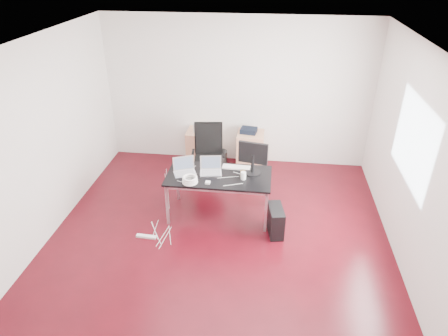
# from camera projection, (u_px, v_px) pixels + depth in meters

# --- Properties ---
(room_shell) EXTENTS (5.00, 5.00, 5.00)m
(room_shell) POSITION_uv_depth(u_px,v_px,m) (222.00, 152.00, 5.32)
(room_shell) COLOR #3A060E
(room_shell) RESTS_ON ground
(desk) EXTENTS (1.60, 0.80, 0.73)m
(desk) POSITION_uv_depth(u_px,v_px,m) (219.00, 178.00, 6.14)
(desk) COLOR black
(desk) RESTS_ON ground
(office_chair) EXTENTS (0.53, 0.55, 1.08)m
(office_chair) POSITION_uv_depth(u_px,v_px,m) (208.00, 152.00, 7.09)
(office_chair) COLOR black
(office_chair) RESTS_ON ground
(filing_cabinet_left) EXTENTS (0.50, 0.50, 0.70)m
(filing_cabinet_left) POSITION_uv_depth(u_px,v_px,m) (201.00, 147.00, 7.84)
(filing_cabinet_left) COLOR tan
(filing_cabinet_left) RESTS_ON ground
(filing_cabinet_right) EXTENTS (0.50, 0.50, 0.70)m
(filing_cabinet_right) POSITION_uv_depth(u_px,v_px,m) (250.00, 150.00, 7.73)
(filing_cabinet_right) COLOR tan
(filing_cabinet_right) RESTS_ON ground
(pc_tower) EXTENTS (0.28, 0.48, 0.44)m
(pc_tower) POSITION_uv_depth(u_px,v_px,m) (275.00, 221.00, 5.95)
(pc_tower) COLOR black
(pc_tower) RESTS_ON ground
(wastebasket) EXTENTS (0.31, 0.31, 0.28)m
(wastebasket) POSITION_uv_depth(u_px,v_px,m) (221.00, 157.00, 7.91)
(wastebasket) COLOR black
(wastebasket) RESTS_ON ground
(power_strip) EXTENTS (0.30, 0.07, 0.04)m
(power_strip) POSITION_uv_depth(u_px,v_px,m) (146.00, 236.00, 5.94)
(power_strip) COLOR white
(power_strip) RESTS_ON ground
(laptop_left) EXTENTS (0.40, 0.36, 0.23)m
(laptop_left) POSITION_uv_depth(u_px,v_px,m) (184.00, 169.00, 6.15)
(laptop_left) COLOR silver
(laptop_left) RESTS_ON desk
(laptop_right) EXTENTS (0.37, 0.31, 0.23)m
(laptop_right) POSITION_uv_depth(u_px,v_px,m) (211.00, 169.00, 6.17)
(laptop_right) COLOR silver
(laptop_right) RESTS_ON desk
(monitor) EXTENTS (0.45, 0.26, 0.51)m
(monitor) POSITION_uv_depth(u_px,v_px,m) (253.00, 156.00, 6.05)
(monitor) COLOR black
(monitor) RESTS_ON desk
(keyboard) EXTENTS (0.45, 0.16, 0.02)m
(keyboard) POSITION_uv_depth(u_px,v_px,m) (236.00, 167.00, 6.31)
(keyboard) COLOR white
(keyboard) RESTS_ON desk
(cup_white) EXTENTS (0.10, 0.10, 0.12)m
(cup_white) POSITION_uv_depth(u_px,v_px,m) (243.00, 176.00, 5.98)
(cup_white) COLOR white
(cup_white) RESTS_ON desk
(cup_brown) EXTENTS (0.08, 0.08, 0.10)m
(cup_brown) POSITION_uv_depth(u_px,v_px,m) (243.00, 173.00, 6.06)
(cup_brown) COLOR brown
(cup_brown) RESTS_ON desk
(cable_coil) EXTENTS (0.24, 0.24, 0.11)m
(cable_coil) POSITION_uv_depth(u_px,v_px,m) (190.00, 180.00, 5.88)
(cable_coil) COLOR white
(cable_coil) RESTS_ON desk
(power_adapter) EXTENTS (0.07, 0.07, 0.03)m
(power_adapter) POSITION_uv_depth(u_px,v_px,m) (208.00, 182.00, 5.89)
(power_adapter) COLOR white
(power_adapter) RESTS_ON desk
(speaker) EXTENTS (0.10, 0.09, 0.18)m
(speaker) POSITION_uv_depth(u_px,v_px,m) (196.00, 128.00, 7.57)
(speaker) COLOR #9E9E9E
(speaker) RESTS_ON filing_cabinet_left
(navy_garment) EXTENTS (0.33, 0.28, 0.09)m
(navy_garment) POSITION_uv_depth(u_px,v_px,m) (249.00, 130.00, 7.57)
(navy_garment) COLOR black
(navy_garment) RESTS_ON filing_cabinet_right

